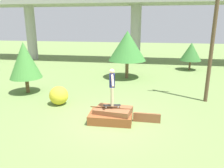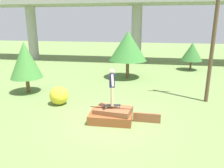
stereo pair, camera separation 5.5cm
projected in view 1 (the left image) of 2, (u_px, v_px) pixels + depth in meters
ground_plane at (111, 121)px, 9.70m from camera, size 80.00×80.00×0.00m
scrap_pile at (111, 115)px, 9.63m from camera, size 1.90×1.29×0.66m
scrap_plank_loose at (147, 118)px, 9.55m from camera, size 1.19×0.11×0.41m
skateboard at (112, 105)px, 9.55m from camera, size 0.78×0.37×0.09m
skater at (112, 84)px, 9.29m from camera, size 0.36×1.15×1.62m
highway_overpass at (136, 6)px, 22.60m from camera, size 44.00×4.57×6.65m
utility_pole at (214, 29)px, 11.10m from camera, size 1.30×0.20×7.59m
tree_behind_left at (127, 46)px, 16.61m from camera, size 2.89×2.89×3.64m
tree_behind_right at (25, 60)px, 13.13m from camera, size 1.92×1.92×3.13m
tree_mid_back at (191, 52)px, 19.74m from camera, size 1.89×1.89×2.49m
bush_yellow_flowering at (59, 95)px, 11.57m from camera, size 0.99×0.99×0.99m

